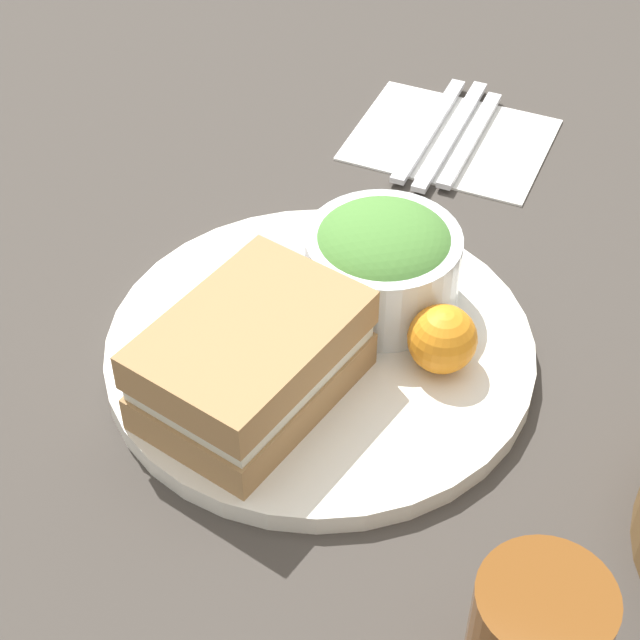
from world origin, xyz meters
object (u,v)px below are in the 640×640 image
Objects in this scene: fork at (429,129)px; dressing_cup at (278,267)px; sandwich at (252,360)px; salad_bowl at (383,260)px; spoon at (470,139)px; plate at (320,350)px; knife at (450,134)px.

dressing_cup is at bearing 172.34° from fork.
sandwich is 0.34m from fork.
spoon is at bearing -178.65° from salad_bowl.
sandwich is at bearing -18.39° from plate.
plate is at bearing 49.63° from dressing_cup.
sandwich is 1.48× the size of salad_bowl.
salad_bowl is 0.72× the size of spoon.
knife and spoon have the same top height.
salad_bowl reaches higher than sandwich.
sandwich reaches higher than plate.
sandwich is 0.34m from spoon.
sandwich is 1.06× the size of spoon.
plate reaches higher than fork.
sandwich reaches higher than spoon.
dressing_cup is 0.24m from knife.
knife is at bearing -174.06° from salad_bowl.
salad_bowl reaches higher than knife.
sandwich is (0.06, -0.02, 0.04)m from plate.
plate is at bearing -180.00° from knife.
salad_bowl is at bearing 99.62° from dressing_cup.
dressing_cup is at bearing 168.09° from knife.
plate is at bearing -22.00° from salad_bowl.
plate is 0.07m from sandwich.
salad_bowl is 1.94× the size of dressing_cup.
fork is (-0.34, 0.00, -0.04)m from sandwich.
sandwich is 0.34m from knife.
sandwich reaches higher than knife.
plate is 2.73× the size of salad_bowl.
dressing_cup is 0.33× the size of fork.
fork is at bearing -176.05° from plate.
fork is 0.02m from knife.
fork and spoon have the same top height.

